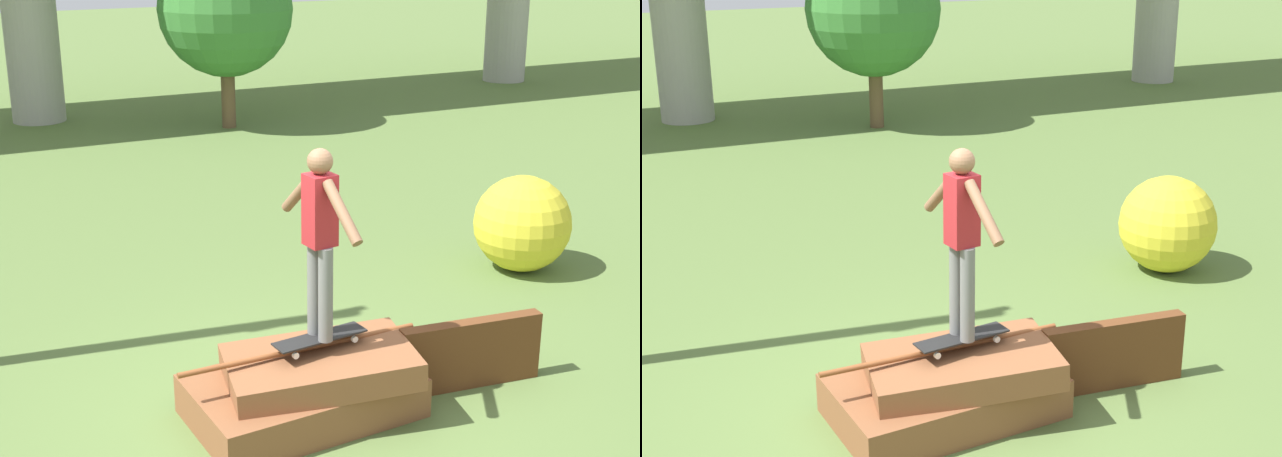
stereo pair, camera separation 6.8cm
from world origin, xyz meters
TOP-DOWN VIEW (x-y plane):
  - ground_plane at (0.00, 0.00)m, footprint 80.00×80.00m
  - scrap_pile at (0.04, -0.03)m, footprint 2.13×1.33m
  - scrap_plank_loose at (1.56, -0.20)m, footprint 1.35×0.29m
  - skateboard at (0.14, -0.06)m, footprint 0.83×0.29m
  - skater at (0.14, -0.06)m, footprint 0.24×1.12m
  - tree_behind_left at (3.41, 11.01)m, footprint 2.69×2.69m
  - bush_yellow_flowering at (3.77, 1.93)m, footprint 1.15×1.15m

SIDE VIEW (x-z plane):
  - ground_plane at x=0.00m, z-range 0.00..0.00m
  - scrap_pile at x=0.04m, z-range -0.05..0.58m
  - scrap_plank_loose at x=1.56m, z-range 0.00..0.63m
  - bush_yellow_flowering at x=3.77m, z-range 0.00..1.15m
  - skateboard at x=0.14m, z-range 0.66..0.75m
  - skater at x=0.14m, z-range 0.84..2.43m
  - tree_behind_left at x=3.41m, z-range 0.51..4.25m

